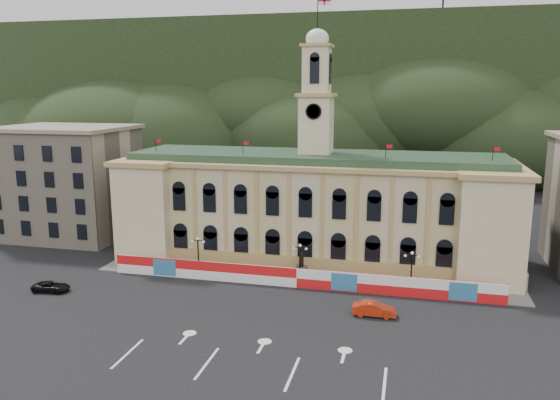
% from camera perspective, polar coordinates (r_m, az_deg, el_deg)
% --- Properties ---
extents(ground, '(260.00, 260.00, 0.00)m').
position_cam_1_polar(ground, '(56.45, -1.47, -14.34)').
color(ground, black).
rests_on(ground, ground).
extents(lane_markings, '(26.00, 10.00, 0.02)m').
position_cam_1_polar(lane_markings, '(52.17, -2.95, -16.65)').
color(lane_markings, white).
rests_on(lane_markings, ground).
extents(hill_ridge, '(230.00, 80.00, 64.00)m').
position_cam_1_polar(hill_ridge, '(171.62, 9.24, 9.66)').
color(hill_ridge, black).
rests_on(hill_ridge, ground).
extents(city_hall, '(56.20, 17.60, 37.10)m').
position_cam_1_polar(city_hall, '(79.60, 3.64, -0.67)').
color(city_hall, beige).
rests_on(city_hall, ground).
extents(side_building_left, '(21.00, 17.00, 18.60)m').
position_cam_1_polar(side_building_left, '(98.96, -21.33, 1.84)').
color(side_building_left, '#B7A68D').
rests_on(side_building_left, ground).
extents(hoarding_fence, '(50.00, 0.44, 2.50)m').
position_cam_1_polar(hoarding_fence, '(69.50, 1.81, -8.14)').
color(hoarding_fence, red).
rests_on(hoarding_fence, ground).
extents(pavement, '(56.00, 5.50, 0.16)m').
position_cam_1_polar(pavement, '(72.38, 2.20, -8.31)').
color(pavement, slate).
rests_on(pavement, ground).
extents(statue, '(1.40, 1.40, 3.72)m').
position_cam_1_polar(statue, '(72.25, 2.25, -7.42)').
color(statue, '#595651').
rests_on(statue, ground).
extents(lamp_left, '(1.96, 0.44, 5.15)m').
position_cam_1_polar(lamp_left, '(74.62, -8.54, -5.40)').
color(lamp_left, black).
rests_on(lamp_left, ground).
extents(lamp_center, '(1.96, 0.44, 5.15)m').
position_cam_1_polar(lamp_center, '(70.72, 2.10, -6.23)').
color(lamp_center, black).
rests_on(lamp_center, ground).
extents(lamp_right, '(1.96, 0.44, 5.15)m').
position_cam_1_polar(lamp_right, '(69.48, 13.57, -6.88)').
color(lamp_right, black).
rests_on(lamp_right, ground).
extents(red_sedan, '(1.94, 4.90, 1.58)m').
position_cam_1_polar(red_sedan, '(62.26, 9.81, -11.16)').
color(red_sedan, red).
rests_on(red_sedan, ground).
extents(black_suv, '(3.21, 5.06, 1.26)m').
position_cam_1_polar(black_suv, '(73.94, -22.81, -8.35)').
color(black_suv, black).
rests_on(black_suv, ground).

